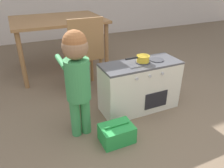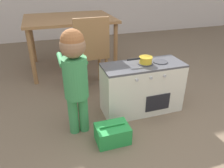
{
  "view_description": "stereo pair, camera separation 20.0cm",
  "coord_description": "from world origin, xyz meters",
  "px_view_note": "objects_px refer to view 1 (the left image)",
  "views": [
    {
      "loc": [
        -0.93,
        -0.91,
        1.3
      ],
      "look_at": [
        -0.19,
        0.71,
        0.38
      ],
      "focal_mm": 35.0,
      "sensor_mm": 36.0,
      "label": 1
    },
    {
      "loc": [
        -0.74,
        -0.98,
        1.3
      ],
      "look_at": [
        -0.19,
        0.71,
        0.38
      ],
      "focal_mm": 35.0,
      "sensor_mm": 36.0,
      "label": 2
    }
  ],
  "objects_px": {
    "child_figure": "(77,72)",
    "toy_basket": "(117,133)",
    "toy_pot": "(143,58)",
    "dining_chair_near": "(84,53)",
    "dining_table": "(58,25)",
    "play_kitchen": "(140,86)"
  },
  "relations": [
    {
      "from": "play_kitchen",
      "to": "dining_table",
      "type": "relative_size",
      "value": 0.66
    },
    {
      "from": "toy_basket",
      "to": "dining_chair_near",
      "type": "distance_m",
      "value": 1.05
    },
    {
      "from": "toy_pot",
      "to": "toy_basket",
      "type": "relative_size",
      "value": 0.91
    },
    {
      "from": "toy_pot",
      "to": "dining_chair_near",
      "type": "height_order",
      "value": "dining_chair_near"
    },
    {
      "from": "dining_table",
      "to": "toy_pot",
      "type": "bearing_deg",
      "value": -69.76
    },
    {
      "from": "child_figure",
      "to": "toy_basket",
      "type": "xyz_separation_m",
      "value": [
        0.24,
        -0.23,
        -0.52
      ]
    },
    {
      "from": "dining_table",
      "to": "dining_chair_near",
      "type": "height_order",
      "value": "dining_chair_near"
    },
    {
      "from": "child_figure",
      "to": "toy_basket",
      "type": "relative_size",
      "value": 3.34
    },
    {
      "from": "toy_pot",
      "to": "child_figure",
      "type": "height_order",
      "value": "child_figure"
    },
    {
      "from": "play_kitchen",
      "to": "toy_basket",
      "type": "relative_size",
      "value": 2.87
    },
    {
      "from": "toy_basket",
      "to": "toy_pot",
      "type": "bearing_deg",
      "value": 39.72
    },
    {
      "from": "play_kitchen",
      "to": "toy_basket",
      "type": "bearing_deg",
      "value": -139.36
    },
    {
      "from": "toy_basket",
      "to": "play_kitchen",
      "type": "bearing_deg",
      "value": 40.64
    },
    {
      "from": "toy_pot",
      "to": "dining_table",
      "type": "distance_m",
      "value": 1.48
    },
    {
      "from": "dining_table",
      "to": "child_figure",
      "type": "bearing_deg",
      "value": -96.83
    },
    {
      "from": "child_figure",
      "to": "dining_chair_near",
      "type": "relative_size",
      "value": 1.05
    },
    {
      "from": "child_figure",
      "to": "dining_chair_near",
      "type": "height_order",
      "value": "child_figure"
    },
    {
      "from": "toy_pot",
      "to": "dining_table",
      "type": "bearing_deg",
      "value": 110.24
    },
    {
      "from": "play_kitchen",
      "to": "toy_pot",
      "type": "relative_size",
      "value": 3.17
    },
    {
      "from": "dining_chair_near",
      "to": "toy_basket",
      "type": "bearing_deg",
      "value": -92.9
    },
    {
      "from": "toy_pot",
      "to": "dining_chair_near",
      "type": "distance_m",
      "value": 0.72
    },
    {
      "from": "toy_pot",
      "to": "dining_table",
      "type": "xyz_separation_m",
      "value": [
        -0.51,
        1.39,
        0.1
      ]
    }
  ]
}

